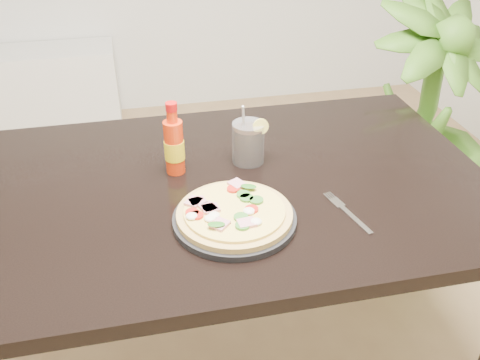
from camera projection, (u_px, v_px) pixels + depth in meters
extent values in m
cube|color=black|center=(231.00, 188.00, 1.44)|extent=(1.40, 0.90, 0.04)
cylinder|color=black|center=(29.00, 239.00, 1.85)|extent=(0.06, 0.06, 0.71)
cylinder|color=black|center=(372.00, 196.00, 2.08)|extent=(0.06, 0.06, 0.71)
cylinder|color=black|center=(235.00, 219.00, 1.28)|extent=(0.30, 0.30, 0.02)
cylinder|color=tan|center=(235.00, 214.00, 1.27)|extent=(0.28, 0.28, 0.01)
cylinder|color=#F1DE68|center=(234.00, 211.00, 1.26)|extent=(0.24, 0.24, 0.01)
cube|color=#D5858F|center=(211.00, 208.00, 1.26)|extent=(0.04, 0.04, 0.01)
cube|color=#D5858F|center=(194.00, 202.00, 1.28)|extent=(0.05, 0.05, 0.01)
cube|color=#D5858F|center=(247.00, 223.00, 1.21)|extent=(0.04, 0.04, 0.01)
cube|color=#D5858F|center=(237.00, 184.00, 1.35)|extent=(0.05, 0.05, 0.01)
cube|color=#D5858F|center=(220.00, 224.00, 1.21)|extent=(0.05, 0.05, 0.01)
cube|color=#D5858F|center=(198.00, 202.00, 1.28)|extent=(0.05, 0.04, 0.01)
cube|color=#D5858F|center=(208.00, 208.00, 1.26)|extent=(0.05, 0.05, 0.01)
cylinder|color=red|center=(252.00, 209.00, 1.26)|extent=(0.03, 0.03, 0.01)
cylinder|color=red|center=(197.00, 215.00, 1.24)|extent=(0.03, 0.03, 0.01)
cylinder|color=red|center=(233.00, 189.00, 1.33)|extent=(0.03, 0.03, 0.01)
cylinder|color=red|center=(192.00, 213.00, 1.25)|extent=(0.03, 0.03, 0.01)
cylinder|color=red|center=(219.00, 224.00, 1.21)|extent=(0.03, 0.03, 0.01)
cylinder|color=#367727|center=(241.00, 217.00, 1.23)|extent=(0.03, 0.03, 0.01)
cylinder|color=#367727|center=(243.00, 226.00, 1.20)|extent=(0.03, 0.03, 0.01)
cylinder|color=#367727|center=(247.00, 198.00, 1.30)|extent=(0.03, 0.03, 0.01)
cylinder|color=#367727|center=(256.00, 200.00, 1.29)|extent=(0.03, 0.03, 0.01)
cylinder|color=#367727|center=(243.00, 195.00, 1.31)|extent=(0.03, 0.03, 0.01)
ellipsoid|color=white|center=(256.00, 222.00, 1.22)|extent=(0.03, 0.03, 0.01)
ellipsoid|color=white|center=(214.00, 215.00, 1.24)|extent=(0.03, 0.03, 0.01)
ellipsoid|color=white|center=(192.00, 216.00, 1.23)|extent=(0.03, 0.03, 0.01)
ellipsoid|color=white|center=(249.00, 211.00, 1.25)|extent=(0.03, 0.03, 0.01)
ellipsoid|color=white|center=(210.00, 218.00, 1.23)|extent=(0.03, 0.03, 0.01)
ellipsoid|color=#226518|center=(249.00, 186.00, 1.33)|extent=(0.05, 0.04, 0.00)
ellipsoid|color=#226518|center=(216.00, 224.00, 1.20)|extent=(0.04, 0.03, 0.00)
cylinder|color=red|center=(174.00, 147.00, 1.44)|extent=(0.06, 0.06, 0.15)
cylinder|color=yellow|center=(174.00, 150.00, 1.44)|extent=(0.05, 0.05, 0.05)
cylinder|color=red|center=(172.00, 116.00, 1.39)|extent=(0.03, 0.03, 0.03)
cylinder|color=red|center=(171.00, 107.00, 1.37)|extent=(0.03, 0.03, 0.02)
cylinder|color=black|center=(248.00, 145.00, 1.50)|extent=(0.08, 0.08, 0.10)
cylinder|color=silver|center=(248.00, 143.00, 1.50)|extent=(0.09, 0.09, 0.12)
cylinder|color=#F2E059|center=(261.00, 126.00, 1.45)|extent=(0.04, 0.01, 0.04)
cylinder|color=#B2B2B7|center=(244.00, 130.00, 1.48)|extent=(0.03, 0.06, 0.17)
cube|color=silver|center=(356.00, 220.00, 1.28)|extent=(0.04, 0.12, 0.00)
cube|color=silver|center=(337.00, 203.00, 1.34)|extent=(0.03, 0.04, 0.00)
cube|color=silver|center=(327.00, 197.00, 1.37)|extent=(0.01, 0.03, 0.00)
cube|color=silver|center=(329.00, 196.00, 1.37)|extent=(0.01, 0.03, 0.00)
cube|color=silver|center=(331.00, 196.00, 1.37)|extent=(0.01, 0.03, 0.00)
cube|color=silver|center=(333.00, 195.00, 1.37)|extent=(0.01, 0.03, 0.00)
imported|color=#40741F|center=(421.00, 124.00, 2.23)|extent=(0.76, 0.76, 1.05)
cylinder|color=brown|center=(404.00, 205.00, 2.45)|extent=(0.28, 0.28, 0.22)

